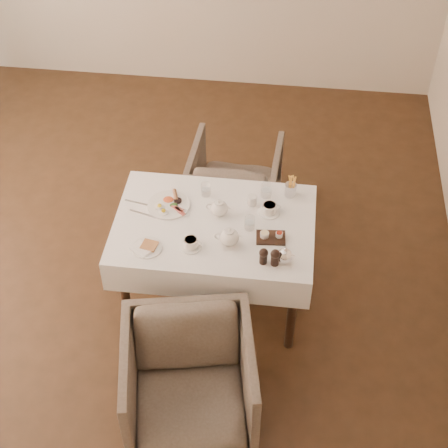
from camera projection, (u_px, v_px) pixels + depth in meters
table at (214, 236)px, 4.45m from camera, size 1.28×0.88×0.75m
armchair_near at (189, 382)px, 4.00m from camera, size 0.88×0.90×0.70m
armchair_far at (235, 182)px, 5.32m from camera, size 0.71×0.72×0.63m
breakfast_plate at (169, 204)px, 4.48m from camera, size 0.28×0.28×0.03m
side_plate at (146, 248)px, 4.20m from camera, size 0.20×0.19×0.02m
teapot_centre at (219, 207)px, 4.38m from camera, size 0.16×0.13×0.13m
teapot_front at (229, 236)px, 4.19m from camera, size 0.17×0.14×0.13m
creamer at (252, 200)px, 4.47m from camera, size 0.07×0.07×0.07m
teacup_near at (191, 243)px, 4.20m from camera, size 0.13×0.13×0.07m
teacup_far at (269, 209)px, 4.41m from camera, size 0.14×0.14×0.07m
glass_left at (206, 189)px, 4.53m from camera, size 0.08×0.08×0.09m
glass_mid at (250, 223)px, 4.30m from camera, size 0.08×0.08×0.09m
glass_right at (266, 190)px, 4.52m from camera, size 0.09×0.09×0.10m
condiment_board at (271, 237)px, 4.26m from camera, size 0.19×0.13×0.05m
pepper_mill_left at (263, 256)px, 4.09m from camera, size 0.07×0.07×0.11m
pepper_mill_right at (275, 257)px, 4.07m from camera, size 0.06×0.06×0.12m
silver_pot at (285, 255)px, 4.09m from camera, size 0.13×0.11×0.12m
fries_cup at (291, 187)px, 4.51m from camera, size 0.08×0.08×0.16m
cutlery_fork at (138, 203)px, 4.50m from camera, size 0.19×0.05×0.00m
cutlery_knife at (143, 214)px, 4.42m from camera, size 0.19×0.07×0.00m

